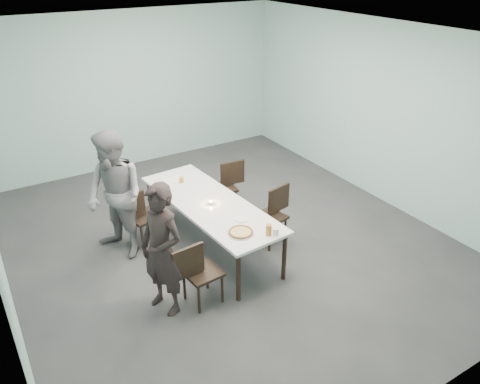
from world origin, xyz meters
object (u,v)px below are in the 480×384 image
chair_near_left (197,270)px  chair_far_right (227,183)px  chair_far_left (139,214)px  chair_near_right (273,211)px  diner_far (115,196)px  table (210,206)px  pizza (241,232)px  side_plate (241,219)px  beer_glass (269,230)px  tealight (211,203)px  water_tumbler (276,232)px  amber_tumbler (181,180)px  diner_near (162,250)px

chair_near_left → chair_far_right: (1.49, 1.86, 0.00)m
chair_far_left → chair_near_right: bearing=-39.1°
chair_far_right → diner_far: (-1.93, -0.29, 0.43)m
chair_far_right → chair_far_left: bearing=13.9°
chair_near_left → chair_far_left: (-0.11, 1.64, 0.00)m
chair_near_left → table: bearing=49.1°
pizza → chair_far_left: bearing=117.0°
pizza → table: bearing=86.7°
chair_near_right → side_plate: 0.85m
side_plate → beer_glass: 0.52m
pizza → tealight: size_ratio=6.07×
chair_near_left → water_tumbler: size_ratio=9.67×
pizza → amber_tumbler: size_ratio=4.25×
chair_far_left → tealight: 1.11m
diner_near → beer_glass: bearing=57.1°
chair_far_left → side_plate: size_ratio=4.83×
diner_near → diner_far: (-0.08, 1.44, 0.09)m
chair_far_right → diner_near: bearing=49.1°
chair_near_right → chair_far_right: (-0.13, 1.17, 0.00)m
diner_near → side_plate: 1.26m
chair_far_right → tealight: size_ratio=15.54×
diner_far → beer_glass: 2.20m
chair_far_right → pizza: bearing=71.6°
chair_near_right → tealight: bearing=-29.3°
table → side_plate: side_plate is taller
diner_near → side_plate: bearing=79.6°
chair_near_right → diner_near: (-1.98, -0.56, 0.34)m
table → diner_far: size_ratio=1.44×
pizza → diner_near: bearing=177.6°
pizza → amber_tumbler: amber_tumbler is taller
table → beer_glass: 1.18m
chair_near_right → pizza: chair_near_right is taller
side_plate → chair_far_right: bearing=67.3°
chair_far_left → amber_tumbler: (0.78, 0.18, 0.29)m
chair_near_right → diner_near: size_ratio=0.52×
table → chair_far_right: chair_far_right is taller
table → water_tumbler: 1.23m
chair_far_left → pizza: size_ratio=2.56×
table → chair_far_right: size_ratio=3.06×
water_tumbler → amber_tumbler: (-0.38, 1.98, -0.01)m
table → pizza: size_ratio=7.83×
chair_far_right → pizza: size_ratio=2.56×
tealight → chair_near_right: bearing=-17.1°
table → chair_far_left: 1.06m
water_tumbler → diner_far: bearing=130.6°
chair_far_left → chair_far_right: bearing=-2.4°
chair_far_left → diner_far: bearing=-177.7°
diner_far → side_plate: (1.31, -1.18, -0.17)m
amber_tumbler → pizza: bearing=-89.5°
chair_far_left → diner_near: bearing=-109.8°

